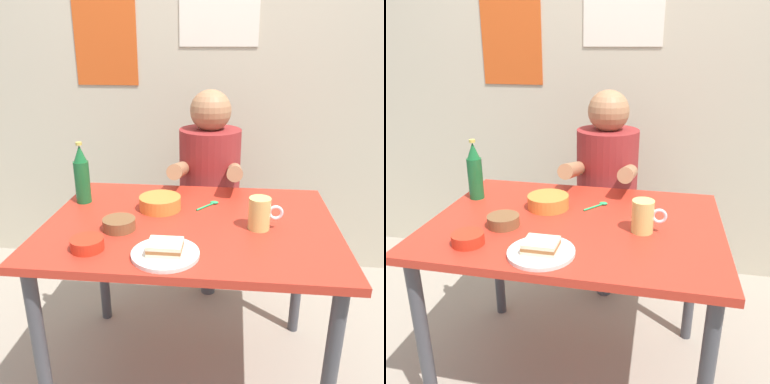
{
  "view_description": "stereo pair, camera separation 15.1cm",
  "coord_description": "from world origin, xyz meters",
  "views": [
    {
      "loc": [
        0.15,
        -1.39,
        1.37
      ],
      "look_at": [
        0.0,
        0.05,
        0.84
      ],
      "focal_mm": 37.3,
      "sensor_mm": 36.0,
      "label": 1
    },
    {
      "loc": [
        0.3,
        -1.36,
        1.37
      ],
      "look_at": [
        0.0,
        0.05,
        0.84
      ],
      "focal_mm": 37.3,
      "sensor_mm": 36.0,
      "label": 2
    }
  ],
  "objects": [
    {
      "name": "dining_table",
      "position": [
        0.0,
        0.0,
        0.65
      ],
      "size": [
        1.1,
        0.8,
        0.74
      ],
      "color": "#B72D1E",
      "rests_on": "ground"
    },
    {
      "name": "ground_plane",
      "position": [
        0.0,
        0.0,
        0.0
      ],
      "size": [
        6.0,
        6.0,
        0.0
      ],
      "primitive_type": "plane",
      "color": "gray"
    },
    {
      "name": "spoon",
      "position": [
        0.07,
        0.17,
        0.75
      ],
      "size": [
        0.09,
        0.1,
        0.01
      ],
      "color": "#26A559",
      "rests_on": "dining_table"
    },
    {
      "name": "beer_mug",
      "position": [
        0.26,
        -0.04,
        0.8
      ],
      "size": [
        0.13,
        0.08,
        0.12
      ],
      "color": "#D1BC66",
      "rests_on": "dining_table"
    },
    {
      "name": "beer_bottle",
      "position": [
        -0.48,
        0.15,
        0.86
      ],
      "size": [
        0.06,
        0.06,
        0.26
      ],
      "color": "#19602D",
      "rests_on": "dining_table"
    },
    {
      "name": "sandwich",
      "position": [
        -0.05,
        -0.28,
        0.77
      ],
      "size": [
        0.11,
        0.09,
        0.04
      ],
      "color": "beige",
      "rests_on": "plate_orange"
    },
    {
      "name": "wall_back",
      "position": [
        -0.0,
        1.05,
        1.3
      ],
      "size": [
        4.4,
        0.09,
        2.6
      ],
      "color": "#BCB299",
      "rests_on": "ground"
    },
    {
      "name": "person_seated",
      "position": [
        0.03,
        0.62,
        0.77
      ],
      "size": [
        0.33,
        0.56,
        0.72
      ],
      "color": "maroon",
      "rests_on": "stool"
    },
    {
      "name": "plate_orange",
      "position": [
        -0.05,
        -0.28,
        0.75
      ],
      "size": [
        0.22,
        0.22,
        0.01
      ],
      "primitive_type": "cylinder",
      "color": "silver",
      "rests_on": "dining_table"
    },
    {
      "name": "stool",
      "position": [
        0.03,
        0.63,
        0.35
      ],
      "size": [
        0.34,
        0.34,
        0.45
      ],
      "color": "#4C4C51",
      "rests_on": "ground"
    },
    {
      "name": "condiment_bowl_brown",
      "position": [
        -0.25,
        -0.1,
        0.76
      ],
      "size": [
        0.12,
        0.12,
        0.04
      ],
      "color": "brown",
      "rests_on": "dining_table"
    },
    {
      "name": "soup_bowl_orange",
      "position": [
        -0.14,
        0.1,
        0.77
      ],
      "size": [
        0.17,
        0.17,
        0.05
      ],
      "color": "orange",
      "rests_on": "dining_table"
    },
    {
      "name": "sauce_bowl_chili",
      "position": [
        -0.31,
        -0.26,
        0.76
      ],
      "size": [
        0.11,
        0.11,
        0.04
      ],
      "color": "red",
      "rests_on": "dining_table"
    }
  ]
}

